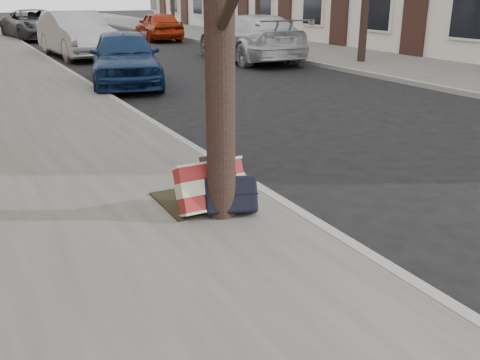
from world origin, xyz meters
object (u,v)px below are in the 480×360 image
suitcase_navy (231,194)px  car_near_front (125,57)px  suitcase_red (211,186)px  car_near_mid (76,34)px

suitcase_navy → car_near_front: car_near_front is taller
suitcase_red → car_near_mid: 15.10m
suitcase_red → car_near_front: size_ratio=0.17×
car_near_front → suitcase_navy: bearing=-86.3°
suitcase_navy → car_near_mid: bearing=102.8°
suitcase_red → car_near_front: bearing=79.3°
suitcase_red → car_near_front: car_near_front is taller
suitcase_navy → car_near_mid: size_ratio=0.11×
car_near_front → suitcase_red: bearing=-87.4°
car_near_front → car_near_mid: bearing=101.7°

